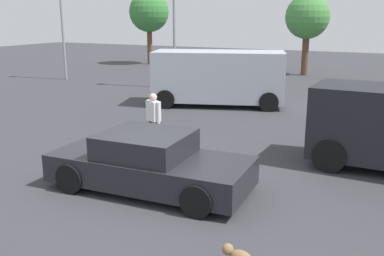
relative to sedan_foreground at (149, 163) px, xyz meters
name	(u,v)px	position (x,y,z in m)	size (l,w,h in m)	color
ground_plane	(157,192)	(0.22, -0.08, -0.58)	(80.00, 80.00, 0.00)	#38383D
sedan_foreground	(149,163)	(0.00, 0.00, 0.00)	(4.38, 2.09, 1.25)	#232328
van_white	(218,76)	(-2.28, 9.05, 0.63)	(5.68, 3.65, 2.23)	#B2B7C1
pedestrian	(154,116)	(-1.50, 2.64, 0.34)	(0.53, 0.38, 1.56)	black
light_post_near	(61,9)	(-13.23, 12.04, 3.43)	(0.44, 0.44, 5.82)	gray
tree_back_left	(149,12)	(-13.24, 21.38, 3.28)	(2.97, 2.97, 5.38)	brown
tree_back_center	(307,17)	(-1.16, 20.20, 2.94)	(2.68, 2.68, 4.91)	brown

